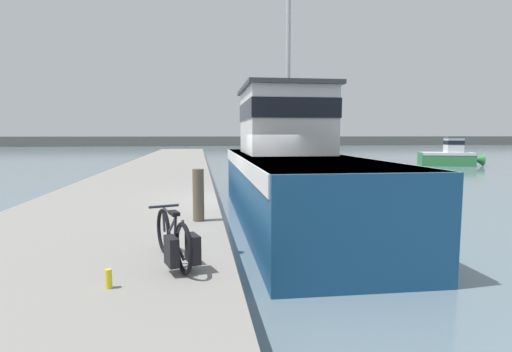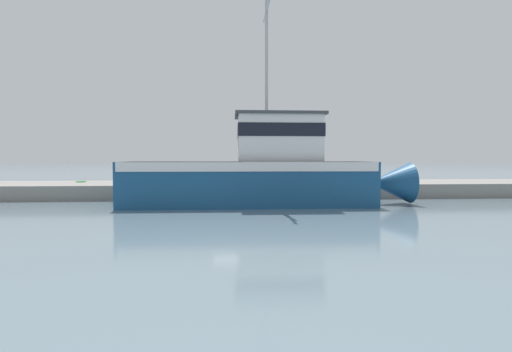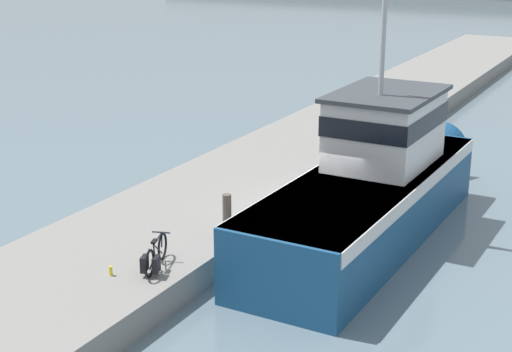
{
  "view_description": "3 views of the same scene",
  "coord_description": "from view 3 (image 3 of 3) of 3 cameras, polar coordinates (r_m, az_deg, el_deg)",
  "views": [
    {
      "loc": [
        -1.47,
        -10.79,
        2.49
      ],
      "look_at": [
        -0.08,
        -1.09,
        1.48
      ],
      "focal_mm": 28.0,
      "sensor_mm": 36.0,
      "label": 1
    },
    {
      "loc": [
        18.59,
        -0.69,
        2.01
      ],
      "look_at": [
        0.1,
        0.71,
        1.23
      ],
      "focal_mm": 28.0,
      "sensor_mm": 36.0,
      "label": 2
    },
    {
      "loc": [
        8.23,
        -19.01,
        8.36
      ],
      "look_at": [
        -2.05,
        -0.04,
        1.49
      ],
      "focal_mm": 55.0,
      "sensor_mm": 36.0,
      "label": 3
    }
  ],
  "objects": [
    {
      "name": "fishing_boat_main",
      "position": [
        22.26,
        8.61,
        -0.47
      ],
      "size": [
        3.27,
        12.68,
        9.88
      ],
      "rotation": [
        0.0,
        0.0,
        -0.01
      ],
      "color": "navy",
      "rests_on": "ground_plane"
    },
    {
      "name": "ground_plane",
      "position": [
        22.35,
        4.69,
        -4.37
      ],
      "size": [
        320.0,
        320.0,
        0.0
      ],
      "primitive_type": "plane",
      "color": "slate"
    },
    {
      "name": "bicycle_touring",
      "position": [
        18.37,
        -7.41,
        -5.87
      ],
      "size": [
        0.75,
        1.62,
        0.74
      ],
      "rotation": [
        0.0,
        0.0,
        0.33
      ],
      "color": "black",
      "rests_on": "dock_pier"
    },
    {
      "name": "water_bottle_on_curb",
      "position": [
        18.37,
        -10.51,
        -6.8
      ],
      "size": [
        0.08,
        0.08,
        0.22
      ],
      "primitive_type": "cylinder",
      "color": "yellow",
      "rests_on": "dock_pier"
    },
    {
      "name": "mooring_post",
      "position": [
        20.32,
        -2.12,
        -2.78
      ],
      "size": [
        0.23,
        0.23,
        1.07
      ],
      "primitive_type": "cylinder",
      "color": "brown",
      "rests_on": "dock_pier"
    },
    {
      "name": "dock_pier",
      "position": [
        23.73,
        -3.03,
        -2.04
      ],
      "size": [
        5.0,
        80.0,
        0.73
      ],
      "primitive_type": "cube",
      "color": "gray",
      "rests_on": "ground_plane"
    }
  ]
}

